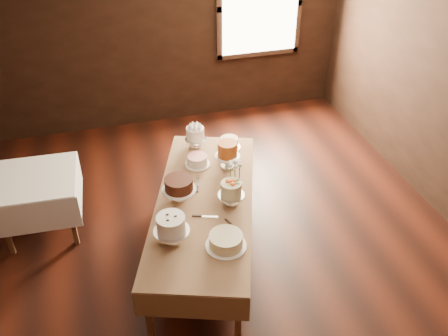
# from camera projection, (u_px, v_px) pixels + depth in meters

# --- Properties ---
(floor) EXTENTS (5.00, 6.00, 0.01)m
(floor) POSITION_uv_depth(u_px,v_px,m) (229.00, 253.00, 5.03)
(floor) COLOR black
(floor) RESTS_ON ground
(wall_back) EXTENTS (5.00, 0.02, 2.80)m
(wall_back) POSITION_uv_depth(u_px,v_px,m) (168.00, 28.00, 6.59)
(wall_back) COLOR black
(wall_back) RESTS_ON ground
(window) EXTENTS (1.10, 0.05, 1.30)m
(window) POSITION_uv_depth(u_px,v_px,m) (260.00, 6.00, 6.72)
(window) COLOR #FFEABF
(window) RESTS_ON wall_back
(display_table) EXTENTS (1.61, 2.48, 0.71)m
(display_table) POSITION_uv_depth(u_px,v_px,m) (204.00, 204.00, 4.65)
(display_table) COLOR #51321F
(display_table) RESTS_ON ground
(side_table) EXTENTS (0.86, 0.86, 0.69)m
(side_table) POSITION_uv_depth(u_px,v_px,m) (36.00, 184.00, 5.00)
(side_table) COLOR #51321F
(side_table) RESTS_ON ground
(cake_meringue) EXTENTS (0.25, 0.25, 0.25)m
(cake_meringue) POSITION_uv_depth(u_px,v_px,m) (195.00, 138.00, 5.33)
(cake_meringue) COLOR silver
(cake_meringue) RESTS_ON display_table
(cake_speckled) EXTENTS (0.25, 0.25, 0.12)m
(cake_speckled) POSITION_uv_depth(u_px,v_px,m) (229.00, 143.00, 5.35)
(cake_speckled) COLOR white
(cake_speckled) RESTS_ON display_table
(cake_lattice) EXTENTS (0.27, 0.27, 0.10)m
(cake_lattice) POSITION_uv_depth(u_px,v_px,m) (197.00, 161.00, 5.08)
(cake_lattice) COLOR white
(cake_lattice) RESTS_ON display_table
(cake_caramel) EXTENTS (0.28, 0.28, 0.30)m
(cake_caramel) POSITION_uv_depth(u_px,v_px,m) (227.00, 156.00, 5.00)
(cake_caramel) COLOR white
(cake_caramel) RESTS_ON display_table
(cake_chocolate) EXTENTS (0.34, 0.34, 0.24)m
(cake_chocolate) POSITION_uv_depth(u_px,v_px,m) (179.00, 189.00, 4.58)
(cake_chocolate) COLOR white
(cake_chocolate) RESTS_ON display_table
(cake_flowers) EXTENTS (0.25, 0.25, 0.26)m
(cake_flowers) POSITION_uv_depth(u_px,v_px,m) (231.00, 194.00, 4.51)
(cake_flowers) COLOR silver
(cake_flowers) RESTS_ON display_table
(cake_swirl) EXTENTS (0.34, 0.34, 0.28)m
(cake_swirl) POSITION_uv_depth(u_px,v_px,m) (172.00, 230.00, 4.09)
(cake_swirl) COLOR silver
(cake_swirl) RESTS_ON display_table
(cake_cream) EXTENTS (0.40, 0.40, 0.12)m
(cake_cream) POSITION_uv_depth(u_px,v_px,m) (226.00, 241.00, 4.07)
(cake_cream) COLOR white
(cake_cream) RESTS_ON display_table
(cake_server_a) EXTENTS (0.24, 0.10, 0.01)m
(cake_server_a) POSITION_uv_depth(u_px,v_px,m) (210.00, 216.00, 4.42)
(cake_server_a) COLOR silver
(cake_server_a) RESTS_ON display_table
(cake_server_b) EXTENTS (0.11, 0.23, 0.01)m
(cake_server_b) POSITION_uv_depth(u_px,v_px,m) (237.00, 229.00, 4.28)
(cake_server_b) COLOR silver
(cake_server_b) RESTS_ON display_table
(cake_server_c) EXTENTS (0.08, 0.24, 0.01)m
(cake_server_c) POSITION_uv_depth(u_px,v_px,m) (198.00, 182.00, 4.85)
(cake_server_c) COLOR silver
(cake_server_c) RESTS_ON display_table
(cake_server_d) EXTENTS (0.24, 0.09, 0.01)m
(cake_server_d) POSITION_uv_depth(u_px,v_px,m) (236.00, 184.00, 4.82)
(cake_server_d) COLOR silver
(cake_server_d) RESTS_ON display_table
(cake_server_e) EXTENTS (0.22, 0.14, 0.01)m
(cake_server_e) POSITION_uv_depth(u_px,v_px,m) (176.00, 218.00, 4.40)
(cake_server_e) COLOR silver
(cake_server_e) RESTS_ON display_table
(flower_vase) EXTENTS (0.15, 0.15, 0.12)m
(flower_vase) POSITION_uv_depth(u_px,v_px,m) (235.00, 184.00, 4.73)
(flower_vase) COLOR #2D2823
(flower_vase) RESTS_ON display_table
(flower_bouquet) EXTENTS (0.14, 0.14, 0.20)m
(flower_bouquet) POSITION_uv_depth(u_px,v_px,m) (235.00, 169.00, 4.62)
(flower_bouquet) COLOR white
(flower_bouquet) RESTS_ON flower_vase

